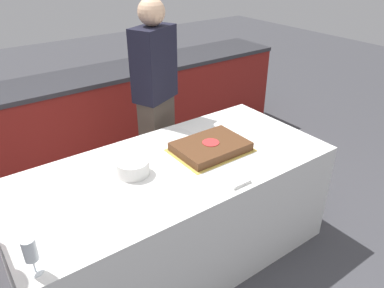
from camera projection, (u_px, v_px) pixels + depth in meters
ground_plane at (175, 254)px, 2.72m from camera, size 14.00×14.00×0.00m
back_counter at (84, 123)px, 3.60m from camera, size 4.40×0.58×0.92m
dining_table at (174, 213)px, 2.53m from camera, size 2.07×0.95×0.76m
cake at (210, 147)px, 2.49m from camera, size 0.50×0.38×0.06m
plate_stack at (133, 167)px, 2.24m from camera, size 0.20×0.20×0.09m
wine_glass at (30, 251)px, 1.53m from camera, size 0.07×0.07×0.18m
side_plate_near_cake at (177, 135)px, 2.70m from camera, size 0.21×0.21×0.00m
utensil_pile at (238, 181)px, 2.17m from camera, size 0.13×0.09×0.02m
person_cutting_cake at (156, 104)px, 2.95m from camera, size 0.39×0.32×1.66m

